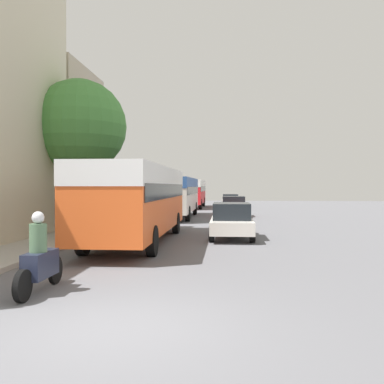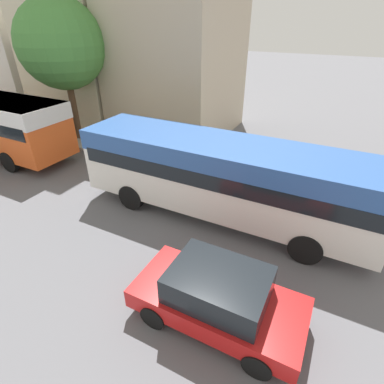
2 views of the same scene
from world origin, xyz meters
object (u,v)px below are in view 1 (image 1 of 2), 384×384
Objects in this scene: bus_lead at (138,194)px; car_distant at (231,220)px; bus_third_in_line at (191,190)px; car_crossing at (230,200)px; motorcycle_behind_lead at (40,260)px; bus_following at (176,192)px; car_far_curb at (234,206)px.

car_distant is (3.76, 1.60, -1.17)m from bus_lead.
bus_third_in_line is 4.71m from car_crossing.
bus_third_in_line is 4.37× the size of motorcycle_behind_lead.
bus_following is 16.75m from car_crossing.
car_crossing is 1.05× the size of car_distant.
car_distant is (3.79, -11.91, -1.07)m from bus_following.
bus_following is 12.54m from car_distant.
motorcycle_behind_lead is 0.53× the size of car_distant.
bus_following is at bearing 75.92° from car_crossing.
car_crossing is 14.58m from car_far_curb.
car_far_curb is at bearing 88.53° from car_distant.
bus_following is 4.58× the size of motorcycle_behind_lead.
car_far_curb is (0.07, -14.58, 0.05)m from car_crossing.
bus_following is 14.27m from bus_third_in_line.
car_far_curb is (4.10, 15.14, -1.18)m from bus_lead.
car_distant reaches higher than car_far_curb.
bus_lead is 30.02m from car_crossing.
bus_following is 4.57m from car_far_curb.
car_distant is at bearing -91.47° from car_far_curb.
bus_following is at bearing -158.40° from car_far_curb.
car_crossing is 1.11× the size of car_far_curb.
motorcycle_behind_lead is 23.76m from car_far_curb.
bus_lead is 1.10× the size of bus_third_in_line.
bus_third_in_line is at bearing 89.47° from motorcycle_behind_lead.
bus_third_in_line is at bearing 108.38° from car_far_curb.
bus_third_in_line is at bearing 98.37° from car_distant.
bus_following reaches higher than car_distant.
bus_third_in_line is 2.20× the size of car_crossing.
bus_following reaches higher than motorcycle_behind_lead.
motorcycle_behind_lead is at bearing -91.06° from bus_following.
bus_lead is at bearing -156.91° from car_distant.
bus_third_in_line is 13.36m from car_far_curb.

